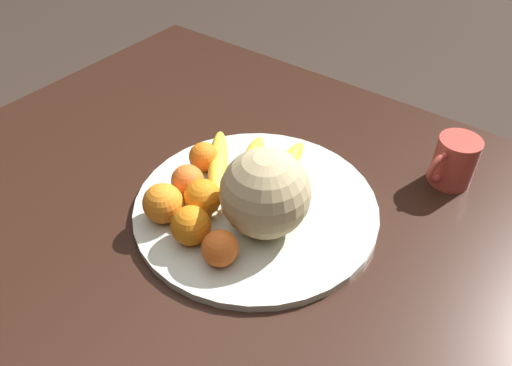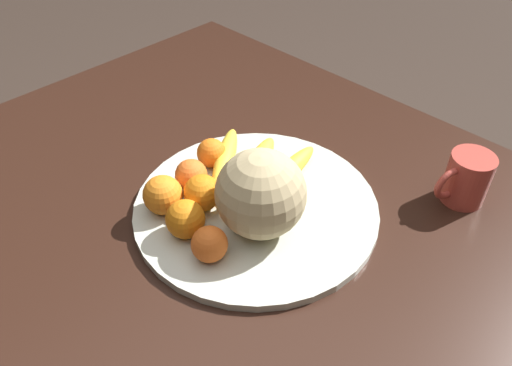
{
  "view_description": "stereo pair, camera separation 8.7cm",
  "coord_description": "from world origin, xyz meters",
  "px_view_note": "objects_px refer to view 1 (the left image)",
  "views": [
    {
      "loc": [
        0.34,
        -0.47,
        1.36
      ],
      "look_at": [
        -0.05,
        0.05,
        0.79
      ],
      "focal_mm": 35.0,
      "sensor_mm": 36.0,
      "label": 1
    },
    {
      "loc": [
        0.41,
        -0.42,
        1.36
      ],
      "look_at": [
        -0.05,
        0.05,
        0.79
      ],
      "focal_mm": 35.0,
      "sensor_mm": 36.0,
      "label": 2
    }
  ],
  "objects_px": {
    "kitchen_table": "(263,270)",
    "orange_back_left": "(220,248)",
    "fruit_bowl": "(256,207)",
    "ceramic_mug": "(454,162)",
    "banana_bunch": "(249,167)",
    "orange_top_small": "(204,157)",
    "orange_mid_center": "(163,203)",
    "melon": "(265,193)",
    "orange_back_right": "(203,198)",
    "produce_tag": "(217,198)",
    "orange_front_left": "(191,225)",
    "orange_front_right": "(188,180)"
  },
  "relations": [
    {
      "from": "kitchen_table",
      "to": "orange_back_left",
      "type": "xyz_separation_m",
      "value": [
        -0.02,
        -0.09,
        0.13
      ]
    },
    {
      "from": "fruit_bowl",
      "to": "ceramic_mug",
      "type": "bearing_deg",
      "value": 49.08
    },
    {
      "from": "fruit_bowl",
      "to": "orange_back_left",
      "type": "height_order",
      "value": "orange_back_left"
    },
    {
      "from": "fruit_bowl",
      "to": "banana_bunch",
      "type": "relative_size",
      "value": 1.83
    },
    {
      "from": "fruit_bowl",
      "to": "orange_top_small",
      "type": "xyz_separation_m",
      "value": [
        -0.14,
        0.02,
        0.04
      ]
    },
    {
      "from": "ceramic_mug",
      "to": "orange_mid_center",
      "type": "bearing_deg",
      "value": -130.77
    },
    {
      "from": "fruit_bowl",
      "to": "ceramic_mug",
      "type": "height_order",
      "value": "ceramic_mug"
    },
    {
      "from": "orange_top_small",
      "to": "melon",
      "type": "bearing_deg",
      "value": -16.55
    },
    {
      "from": "kitchen_table",
      "to": "orange_back_right",
      "type": "relative_size",
      "value": 22.4
    },
    {
      "from": "produce_tag",
      "to": "ceramic_mug",
      "type": "bearing_deg",
      "value": 64.04
    },
    {
      "from": "fruit_bowl",
      "to": "orange_top_small",
      "type": "relative_size",
      "value": 7.63
    },
    {
      "from": "fruit_bowl",
      "to": "kitchen_table",
      "type": "bearing_deg",
      "value": -43.62
    },
    {
      "from": "produce_tag",
      "to": "melon",
      "type": "bearing_deg",
      "value": 16.54
    },
    {
      "from": "orange_back_right",
      "to": "orange_top_small",
      "type": "height_order",
      "value": "orange_back_right"
    },
    {
      "from": "orange_front_left",
      "to": "ceramic_mug",
      "type": "relative_size",
      "value": 0.58
    },
    {
      "from": "fruit_bowl",
      "to": "banana_bunch",
      "type": "height_order",
      "value": "banana_bunch"
    },
    {
      "from": "orange_front_left",
      "to": "orange_front_right",
      "type": "height_order",
      "value": "orange_front_left"
    },
    {
      "from": "orange_top_small",
      "to": "produce_tag",
      "type": "relative_size",
      "value": 0.65
    },
    {
      "from": "orange_front_left",
      "to": "orange_back_left",
      "type": "height_order",
      "value": "orange_front_left"
    },
    {
      "from": "orange_mid_center",
      "to": "ceramic_mug",
      "type": "bearing_deg",
      "value": 49.23
    },
    {
      "from": "banana_bunch",
      "to": "orange_back_left",
      "type": "bearing_deg",
      "value": -177.92
    },
    {
      "from": "ceramic_mug",
      "to": "melon",
      "type": "bearing_deg",
      "value": -122.38
    },
    {
      "from": "orange_top_small",
      "to": "orange_front_left",
      "type": "bearing_deg",
      "value": -54.95
    },
    {
      "from": "kitchen_table",
      "to": "orange_back_right",
      "type": "bearing_deg",
      "value": -170.28
    },
    {
      "from": "orange_front_right",
      "to": "produce_tag",
      "type": "distance_m",
      "value": 0.06
    },
    {
      "from": "orange_back_left",
      "to": "orange_back_right",
      "type": "height_order",
      "value": "orange_back_right"
    },
    {
      "from": "fruit_bowl",
      "to": "orange_mid_center",
      "type": "distance_m",
      "value": 0.17
    },
    {
      "from": "melon",
      "to": "ceramic_mug",
      "type": "height_order",
      "value": "melon"
    },
    {
      "from": "fruit_bowl",
      "to": "orange_front_left",
      "type": "bearing_deg",
      "value": -103.89
    },
    {
      "from": "melon",
      "to": "orange_back_right",
      "type": "bearing_deg",
      "value": -161.39
    },
    {
      "from": "orange_front_left",
      "to": "ceramic_mug",
      "type": "height_order",
      "value": "ceramic_mug"
    },
    {
      "from": "fruit_bowl",
      "to": "orange_back_right",
      "type": "distance_m",
      "value": 0.1
    },
    {
      "from": "kitchen_table",
      "to": "orange_front_right",
      "type": "xyz_separation_m",
      "value": [
        -0.17,
        0.0,
        0.13
      ]
    },
    {
      "from": "orange_mid_center",
      "to": "orange_front_right",
      "type": "bearing_deg",
      "value": 98.42
    },
    {
      "from": "melon",
      "to": "ceramic_mug",
      "type": "xyz_separation_m",
      "value": [
        0.21,
        0.32,
        -0.04
      ]
    },
    {
      "from": "orange_mid_center",
      "to": "banana_bunch",
      "type": "bearing_deg",
      "value": 75.37
    },
    {
      "from": "orange_top_small",
      "to": "produce_tag",
      "type": "xyz_separation_m",
      "value": [
        0.08,
        -0.05,
        -0.03
      ]
    },
    {
      "from": "orange_back_left",
      "to": "fruit_bowl",
      "type": "bearing_deg",
      "value": 103.86
    },
    {
      "from": "orange_front_left",
      "to": "orange_top_small",
      "type": "height_order",
      "value": "orange_front_left"
    },
    {
      "from": "fruit_bowl",
      "to": "orange_mid_center",
      "type": "relative_size",
      "value": 6.29
    },
    {
      "from": "orange_top_small",
      "to": "orange_back_right",
      "type": "bearing_deg",
      "value": -49.46
    },
    {
      "from": "melon",
      "to": "orange_back_left",
      "type": "bearing_deg",
      "value": -95.6
    },
    {
      "from": "orange_front_right",
      "to": "melon",
      "type": "bearing_deg",
      "value": 5.01
    },
    {
      "from": "kitchen_table",
      "to": "orange_mid_center",
      "type": "xyz_separation_m",
      "value": [
        -0.16,
        -0.07,
        0.13
      ]
    },
    {
      "from": "kitchen_table",
      "to": "fruit_bowl",
      "type": "height_order",
      "value": "fruit_bowl"
    },
    {
      "from": "banana_bunch",
      "to": "orange_front_left",
      "type": "xyz_separation_m",
      "value": [
        0.03,
        -0.19,
        0.01
      ]
    },
    {
      "from": "kitchen_table",
      "to": "ceramic_mug",
      "type": "bearing_deg",
      "value": 59.98
    },
    {
      "from": "orange_mid_center",
      "to": "orange_back_left",
      "type": "distance_m",
      "value": 0.14
    },
    {
      "from": "kitchen_table",
      "to": "banana_bunch",
      "type": "height_order",
      "value": "banana_bunch"
    },
    {
      "from": "kitchen_table",
      "to": "orange_front_left",
      "type": "distance_m",
      "value": 0.18
    }
  ]
}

